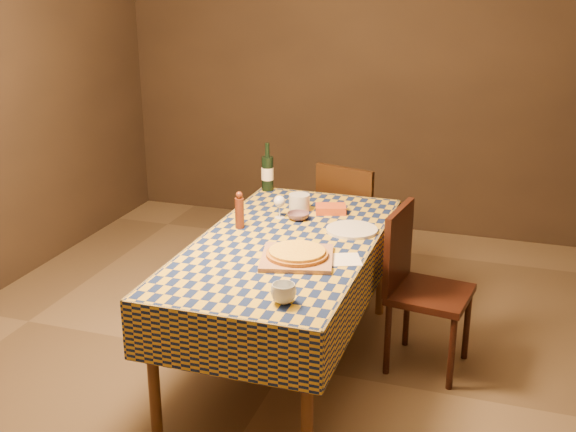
{
  "coord_description": "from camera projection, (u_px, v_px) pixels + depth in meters",
  "views": [
    {
      "loc": [
        1.15,
        -3.45,
        2.19
      ],
      "look_at": [
        0.0,
        0.05,
        0.9
      ],
      "focal_mm": 45.0,
      "sensor_mm": 36.0,
      "label": 1
    }
  ],
  "objects": [
    {
      "name": "tumbler",
      "position": [
        284.0,
        293.0,
        3.18
      ],
      "size": [
        0.13,
        0.13,
        0.09
      ],
      "primitive_type": "imported",
      "rotation": [
        0.0,
        0.0,
        -0.12
      ],
      "color": "silver",
      "rests_on": "dining_table"
    },
    {
      "name": "white_plate",
      "position": [
        352.0,
        230.0,
        4.05
      ],
      "size": [
        0.37,
        0.37,
        0.02
      ],
      "primitive_type": "cylinder",
      "rotation": [
        0.0,
        0.0,
        -0.32
      ],
      "color": "white",
      "rests_on": "dining_table"
    },
    {
      "name": "cutting_board",
      "position": [
        297.0,
        258.0,
        3.66
      ],
      "size": [
        0.43,
        0.43,
        0.02
      ],
      "primitive_type": "cube",
      "rotation": [
        0.0,
        0.0,
        0.23
      ],
      "color": "#A26E4C",
      "rests_on": "dining_table"
    },
    {
      "name": "pizza",
      "position": [
        297.0,
        253.0,
        3.65
      ],
      "size": [
        0.34,
        0.34,
        0.03
      ],
      "color": "#A3631B",
      "rests_on": "cutting_board"
    },
    {
      "name": "flour_bag",
      "position": [
        294.0,
        256.0,
        3.65
      ],
      "size": [
        0.15,
        0.11,
        0.04
      ],
      "primitive_type": "ellipsoid",
      "rotation": [
        0.0,
        0.0,
        -0.01
      ],
      "color": "#94A0BE",
      "rests_on": "dining_table"
    },
    {
      "name": "chair_right",
      "position": [
        417.0,
        280.0,
        4.03
      ],
      "size": [
        0.48,
        0.47,
        0.93
      ],
      "color": "black",
      "rests_on": "ground"
    },
    {
      "name": "wine_bottle",
      "position": [
        268.0,
        173.0,
        4.75
      ],
      "size": [
        0.1,
        0.1,
        0.32
      ],
      "color": "black",
      "rests_on": "dining_table"
    },
    {
      "name": "bowl",
      "position": [
        298.0,
        216.0,
        4.23
      ],
      "size": [
        0.14,
        0.14,
        0.04
      ],
      "primitive_type": "imported",
      "rotation": [
        0.0,
        0.0,
        0.12
      ],
      "color": "#5C424D",
      "rests_on": "dining_table"
    },
    {
      "name": "flour_patch",
      "position": [
        339.0,
        260.0,
        3.66
      ],
      "size": [
        0.27,
        0.24,
        0.0
      ],
      "primitive_type": "cube",
      "rotation": [
        0.0,
        0.0,
        0.39
      ],
      "color": "white",
      "rests_on": "dining_table"
    },
    {
      "name": "room",
      "position": [
        285.0,
        137.0,
        3.71
      ],
      "size": [
        5.0,
        5.1,
        2.7
      ],
      "color": "brown",
      "rests_on": "ground"
    },
    {
      "name": "chair_far",
      "position": [
        351.0,
        221.0,
        4.95
      ],
      "size": [
        0.52,
        0.52,
        0.93
      ],
      "color": "black",
      "rests_on": "ground"
    },
    {
      "name": "wine_glass",
      "position": [
        279.0,
        202.0,
        4.23
      ],
      "size": [
        0.07,
        0.07,
        0.14
      ],
      "color": "silver",
      "rests_on": "dining_table"
    },
    {
      "name": "deli_tub",
      "position": [
        299.0,
        203.0,
        4.37
      ],
      "size": [
        0.16,
        0.16,
        0.1
      ],
      "primitive_type": "cylinder",
      "rotation": [
        0.0,
        0.0,
        -0.37
      ],
      "color": "silver",
      "rests_on": "dining_table"
    },
    {
      "name": "takeout_container",
      "position": [
        331.0,
        209.0,
        4.35
      ],
      "size": [
        0.21,
        0.17,
        0.05
      ],
      "primitive_type": "cube",
      "rotation": [
        0.0,
        0.0,
        0.29
      ],
      "color": "#C04719",
      "rests_on": "dining_table"
    },
    {
      "name": "pepper_mill",
      "position": [
        239.0,
        211.0,
        4.07
      ],
      "size": [
        0.06,
        0.06,
        0.22
      ],
      "color": "#512212",
      "rests_on": "dining_table"
    },
    {
      "name": "dining_table",
      "position": [
        285.0,
        255.0,
        3.92
      ],
      "size": [
        0.94,
        1.84,
        0.77
      ],
      "color": "brown",
      "rests_on": "ground"
    }
  ]
}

